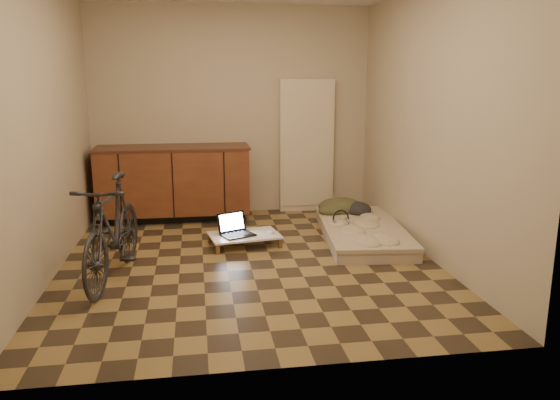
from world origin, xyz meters
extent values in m
cube|color=olive|center=(0.00, 0.00, 0.00)|extent=(3.50, 4.00, 0.00)
cube|color=#B8A98D|center=(0.00, 2.00, 1.30)|extent=(3.50, 0.00, 2.60)
cube|color=#B8A98D|center=(0.00, -2.00, 1.30)|extent=(3.50, 0.00, 2.60)
cube|color=#B8A98D|center=(-1.75, 0.00, 1.30)|extent=(0.00, 4.00, 2.60)
cube|color=#B8A98D|center=(1.75, 0.00, 1.30)|extent=(0.00, 4.00, 2.60)
cube|color=black|center=(-0.75, 1.74, 0.05)|extent=(1.70, 0.48, 0.10)
cube|color=#522717|center=(-0.75, 1.70, 0.49)|extent=(1.80, 0.60, 0.78)
cube|color=#452519|center=(-0.75, 1.70, 0.90)|extent=(1.84, 0.62, 0.03)
cube|color=beige|center=(0.95, 1.94, 0.85)|extent=(0.70, 0.10, 1.70)
imported|color=black|center=(-1.20, -0.31, 0.50)|extent=(0.69, 1.59, 1.00)
cube|color=#B7A492|center=(1.30, 0.56, 0.05)|extent=(0.99, 1.80, 0.11)
cube|color=beige|center=(1.30, 0.56, 0.13)|extent=(1.01, 1.82, 0.04)
cube|color=brown|center=(-0.29, 0.25, 0.05)|extent=(0.04, 0.04, 0.10)
cube|color=brown|center=(-0.35, 0.65, 0.05)|extent=(0.04, 0.04, 0.10)
cube|color=brown|center=(0.36, 0.36, 0.05)|extent=(0.04, 0.04, 0.10)
cube|color=brown|center=(0.29, 0.76, 0.05)|extent=(0.04, 0.04, 0.10)
cube|color=white|center=(0.00, 0.51, 0.11)|extent=(0.78, 0.57, 0.02)
cube|color=black|center=(-0.07, 0.46, 0.13)|extent=(0.38, 0.34, 0.02)
cube|color=black|center=(-0.13, 0.59, 0.24)|extent=(0.32, 0.19, 0.20)
cube|color=white|center=(-0.13, 0.59, 0.24)|extent=(0.27, 0.15, 0.17)
ellipsoid|color=white|center=(0.28, 0.50, 0.14)|extent=(0.07, 0.12, 0.04)
camera|label=1|loc=(-0.47, -4.97, 1.74)|focal=35.00mm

